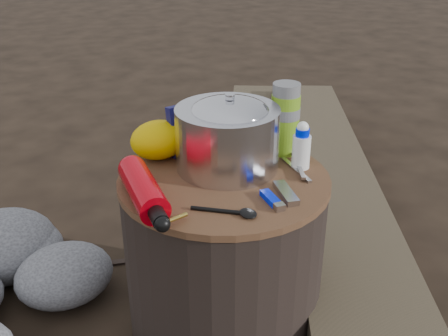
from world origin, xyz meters
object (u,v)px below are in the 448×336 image
stump (224,256)px  travel_mug (240,123)px  camping_pot (230,134)px  thermos (285,119)px  log_main (324,178)px  fuel_bottle (143,189)px

stump → travel_mug: 0.35m
camping_pot → thermos: bearing=6.2°
stump → log_main: 0.83m
thermos → stump: bearing=-165.3°
stump → fuel_bottle: 0.34m
camping_pot → fuel_bottle: camping_pot is taller
log_main → thermos: size_ratio=10.36×
travel_mug → thermos: bearing=-50.4°
log_main → travel_mug: 0.77m
fuel_bottle → thermos: 0.42m
stump → fuel_bottle: (-0.21, -0.03, 0.26)m
travel_mug → camping_pot: bearing=-129.2°
log_main → camping_pot: size_ratio=10.57×
fuel_bottle → thermos: thermos is taller
camping_pot → thermos: size_ratio=0.98×
stump → log_main: stump is taller
log_main → thermos: 0.78m
camping_pot → fuel_bottle: 0.26m
log_main → travel_mug: bearing=-121.1°
log_main → travel_mug: travel_mug is taller
fuel_bottle → thermos: bearing=17.0°
log_main → camping_pot: bearing=-117.1°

